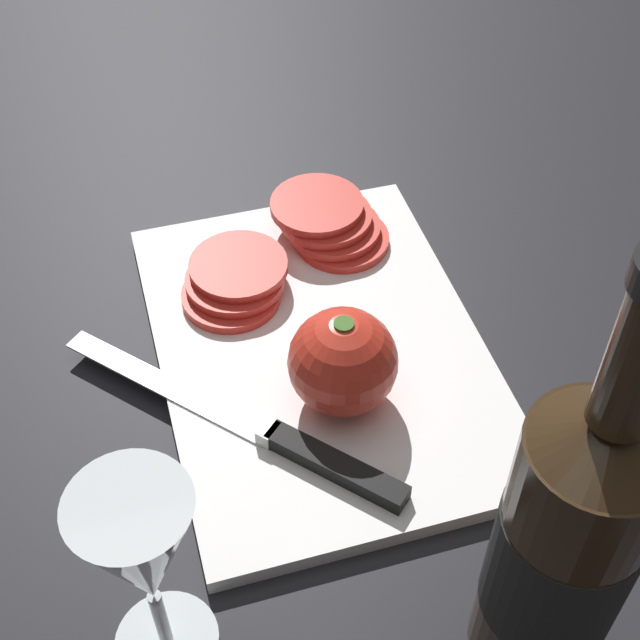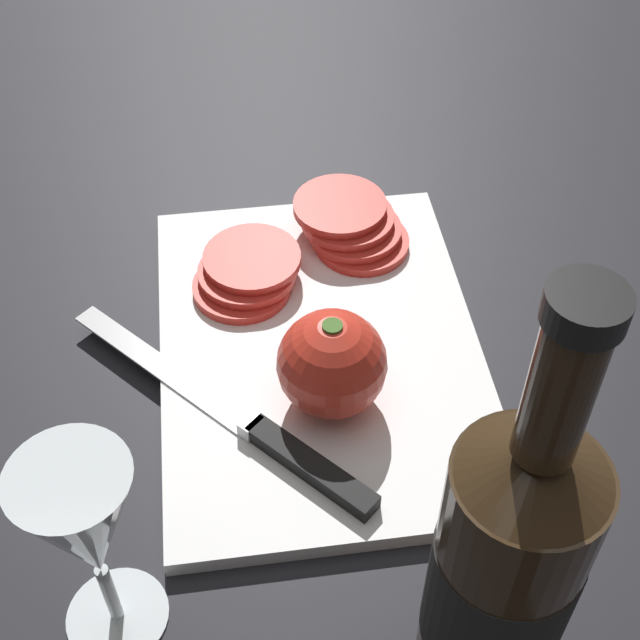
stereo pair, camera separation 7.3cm
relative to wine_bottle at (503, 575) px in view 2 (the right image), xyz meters
The scene contains 8 objects.
ground_plane 0.34m from the wine_bottle, 163.92° to the right, with size 3.00×3.00×0.00m, color black.
cutting_board 0.31m from the wine_bottle, 167.06° to the right, with size 0.38×0.27×0.01m.
wine_bottle is the anchor object (origin of this frame).
wine_glass 0.24m from the wine_bottle, 105.76° to the right, with size 0.07×0.07×0.17m.
whole_tomato 0.24m from the wine_bottle, 164.01° to the right, with size 0.09×0.09×0.09m.
knife 0.23m from the wine_bottle, 147.62° to the right, with size 0.24×0.23×0.01m.
tomato_slice_stack_near 0.42m from the wine_bottle, behind, with size 0.11×0.11×0.03m.
tomato_slice_stack_far 0.39m from the wine_bottle, 161.79° to the right, with size 0.10×0.10×0.03m.
Camera 2 is at (0.52, -0.04, 0.57)m, focal length 50.00 mm.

